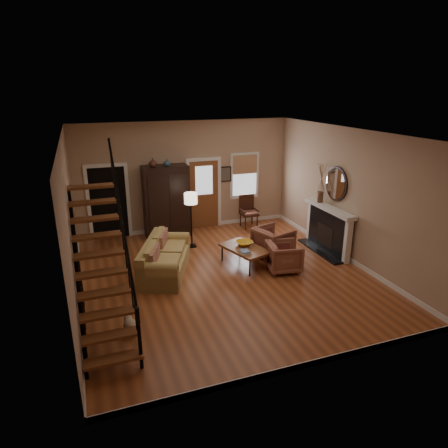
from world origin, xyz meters
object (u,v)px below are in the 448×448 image
object	(u,v)px
floor_lamp	(191,220)
side_chair	(249,212)
sofa	(165,258)
armchair_left	(284,257)
coffee_table	(245,256)
armchair_right	(273,242)
armoire	(166,201)

from	to	relation	value
floor_lamp	side_chair	world-z (taller)	floor_lamp
sofa	side_chair	size ratio (longest dim) A/B	2.06
armchair_left	coffee_table	bearing A→B (deg)	63.59
floor_lamp	side_chair	size ratio (longest dim) A/B	1.51
coffee_table	floor_lamp	distance (m)	1.93
armchair_left	floor_lamp	xyz separation A→B (m)	(-1.68, 2.21, 0.41)
armchair_right	floor_lamp	bearing A→B (deg)	35.34
sofa	coffee_table	size ratio (longest dim) A/B	1.69
sofa	side_chair	world-z (taller)	side_chair
coffee_table	armoire	bearing A→B (deg)	115.90
armchair_right	floor_lamp	world-z (taller)	floor_lamp
armoire	floor_lamp	world-z (taller)	armoire
floor_lamp	armchair_left	bearing A→B (deg)	-52.78
coffee_table	armchair_right	distance (m)	0.96
sofa	armchair_right	xyz separation A→B (m)	(2.84, 0.01, 0.01)
armchair_left	armchair_right	xyz separation A→B (m)	(0.14, 0.85, 0.04)
armchair_left	side_chair	bearing A→B (deg)	2.74
coffee_table	floor_lamp	world-z (taller)	floor_lamp
floor_lamp	armoire	bearing A→B (deg)	111.06
floor_lamp	side_chair	bearing A→B (deg)	23.82
armoire	armchair_right	size ratio (longest dim) A/B	2.41
sofa	coffee_table	bearing A→B (deg)	14.85
armchair_right	armoire	bearing A→B (deg)	24.27
sofa	floor_lamp	world-z (taller)	floor_lamp
armoire	sofa	world-z (taller)	armoire
armchair_right	sofa	bearing A→B (deg)	72.42
armchair_right	side_chair	size ratio (longest dim) A/B	0.85
side_chair	coffee_table	bearing A→B (deg)	-115.34
armchair_left	floor_lamp	bearing A→B (deg)	47.84
floor_lamp	coffee_table	bearing A→B (deg)	-60.93
sofa	armchair_right	distance (m)	2.84
armchair_right	side_chair	world-z (taller)	side_chair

